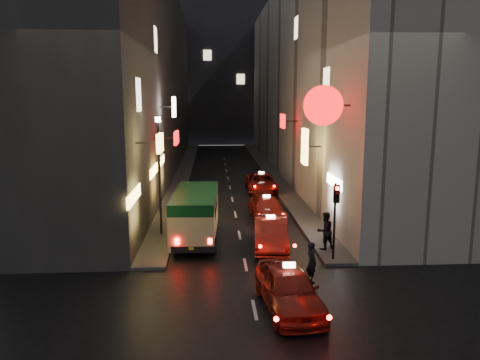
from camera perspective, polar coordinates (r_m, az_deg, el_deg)
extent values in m
cube|color=#3D3A37|center=(45.86, -11.92, 11.92)|extent=(6.00, 52.00, 18.00)
cube|color=#FFCD59|center=(22.30, -9.74, 4.47)|extent=(0.18, 1.54, 0.87)
cube|color=#F20A0A|center=(29.05, -7.76, 5.12)|extent=(0.18, 2.06, 0.78)
cube|color=white|center=(32.73, -8.06, 8.82)|extent=(0.18, 1.26, 1.39)
cube|color=#FFCD59|center=(21.62, -12.80, -1.89)|extent=(0.10, 3.33, 0.55)
cube|color=gold|center=(28.72, -10.48, 1.13)|extent=(0.10, 3.29, 0.55)
cube|color=#FFCD59|center=(33.17, -9.54, 2.36)|extent=(0.10, 2.80, 0.55)
cube|color=#FFE5B2|center=(23.63, -12.28, 10.13)|extent=(0.06, 1.30, 1.60)
cube|color=#FFE5B2|center=(31.77, -10.26, 16.47)|extent=(0.06, 1.30, 1.60)
cube|color=#A7A399|center=(46.36, 8.50, 12.00)|extent=(6.00, 52.00, 18.00)
cylinder|color=#F20A0A|center=(22.22, 10.12, 8.94)|extent=(1.85, 0.18, 1.85)
cube|color=#FFCD59|center=(27.84, 7.89, 4.07)|extent=(0.18, 1.27, 2.10)
cube|color=#F20A0A|center=(35.44, 5.22, 7.17)|extent=(0.18, 1.56, 1.06)
cube|color=white|center=(25.09, 11.44, -0.19)|extent=(0.10, 2.86, 0.55)
cube|color=#FFE5B2|center=(27.15, 10.48, 11.64)|extent=(0.06, 1.30, 1.60)
cube|color=#FFE5B2|center=(37.28, 6.86, 17.92)|extent=(0.06, 1.30, 1.60)
cube|color=#2F2F34|center=(77.46, -2.43, 12.80)|extent=(30.00, 10.00, 22.00)
cube|color=#474542|center=(46.04, -6.89, 0.91)|extent=(1.50, 52.00, 0.15)
cube|color=#474542|center=(46.31, 3.66, 1.01)|extent=(1.50, 52.00, 0.15)
cube|color=#CAB77E|center=(24.26, -5.44, -4.06)|extent=(2.35, 6.08, 2.20)
cube|color=#0C3D18|center=(24.06, -5.47, -2.10)|extent=(2.38, 6.11, 0.55)
cube|color=black|center=(24.50, -5.42, -3.39)|extent=(2.28, 3.69, 0.50)
cube|color=black|center=(21.69, -5.66, -8.41)|extent=(2.06, 0.27, 0.30)
cube|color=#FF0A05|center=(21.55, -7.69, -7.46)|extent=(0.18, 0.06, 0.28)
cube|color=#FF0A05|center=(21.49, -3.67, -7.44)|extent=(0.18, 0.06, 0.28)
cylinder|color=black|center=(26.44, -7.28, -5.37)|extent=(0.22, 0.76, 0.76)
cylinder|color=black|center=(22.70, -3.18, -7.92)|extent=(0.22, 0.76, 0.76)
imported|color=maroon|center=(16.90, 5.97, -12.60)|extent=(2.88, 5.86, 1.80)
cube|color=white|center=(16.54, 6.03, -9.44)|extent=(0.44, 0.22, 0.16)
sphere|color=#FF0A05|center=(14.47, 4.44, -16.55)|extent=(0.16, 0.16, 0.16)
sphere|color=#FF0A05|center=(14.76, 10.83, -16.15)|extent=(0.16, 0.16, 0.16)
imported|color=maroon|center=(23.31, 3.74, -6.18)|extent=(2.71, 5.66, 1.74)
cube|color=white|center=(23.05, 3.77, -3.88)|extent=(0.43, 0.22, 0.16)
sphere|color=#FF0A05|center=(20.85, 2.47, -8.08)|extent=(0.16, 0.16, 0.16)
sphere|color=#FF0A05|center=(21.06, 6.70, -7.96)|extent=(0.16, 0.16, 0.16)
imported|color=maroon|center=(28.75, 3.26, -3.22)|extent=(2.29, 4.99, 1.55)
cube|color=white|center=(28.56, 3.27, -1.53)|extent=(0.43, 0.21, 0.16)
sphere|color=#FF0A05|center=(26.53, 2.33, -4.30)|extent=(0.16, 0.16, 0.16)
sphere|color=#FF0A05|center=(26.70, 5.28, -4.24)|extent=(0.16, 0.16, 0.16)
imported|color=maroon|center=(37.06, 2.61, -0.12)|extent=(2.10, 5.12, 1.63)
cube|color=white|center=(36.91, 2.62, 1.26)|extent=(0.42, 0.18, 0.16)
sphere|color=#FF0A05|center=(34.71, 1.83, -0.78)|extent=(0.16, 0.16, 0.16)
sphere|color=#FF0A05|center=(34.87, 4.19, -0.75)|extent=(0.16, 0.16, 0.16)
imported|color=black|center=(19.30, 8.72, -9.55)|extent=(0.56, 0.71, 1.90)
imported|color=black|center=(22.90, 10.33, -5.81)|extent=(0.91, 0.75, 2.07)
cylinder|color=black|center=(21.41, 11.44, -4.99)|extent=(0.10, 0.10, 3.50)
cube|color=black|center=(20.95, 11.69, -1.68)|extent=(0.26, 0.18, 0.80)
sphere|color=#FF0A05|center=(20.79, 11.79, -1.01)|extent=(0.18, 0.18, 0.18)
sphere|color=black|center=(20.84, 11.76, -1.74)|extent=(0.17, 0.17, 0.17)
sphere|color=black|center=(20.90, 11.74, -2.46)|extent=(0.17, 0.17, 0.17)
cylinder|color=black|center=(24.89, -9.76, 0.13)|extent=(0.12, 0.12, 6.00)
cylinder|color=#FFE5BF|center=(24.55, -9.98, 7.28)|extent=(0.28, 0.28, 0.25)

